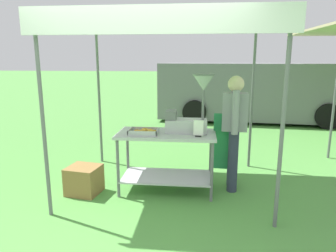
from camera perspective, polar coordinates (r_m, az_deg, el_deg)
ground_plane at (r=9.22m, az=1.43°, el=0.86°), size 70.00×70.00×0.00m
stall_canopy at (r=4.24m, az=-0.15°, el=18.04°), size 2.81×2.19×2.35m
donut_cart at (r=4.30m, az=-0.28°, el=-4.32°), size 1.34×0.67×0.84m
donut_tray at (r=4.17m, az=-4.27°, el=-1.11°), size 0.39×0.27×0.07m
donut_fryer at (r=4.22m, az=4.26°, el=2.91°), size 0.64×0.29×0.80m
menu_sign at (r=4.03m, az=5.60°, el=-0.70°), size 0.13×0.05×0.22m
vendor at (r=4.40m, az=11.95°, el=-0.20°), size 0.46×0.54×1.61m
supply_crate at (r=4.51m, az=-15.15°, el=-9.52°), size 0.48×0.46×0.38m
van_grey at (r=9.72m, az=16.10°, el=6.22°), size 5.83×2.44×1.69m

